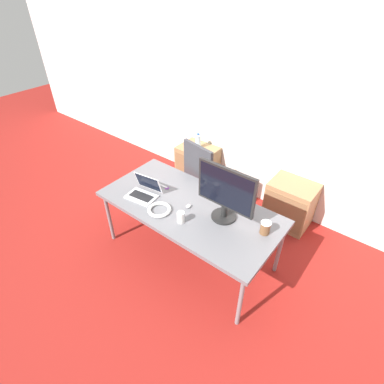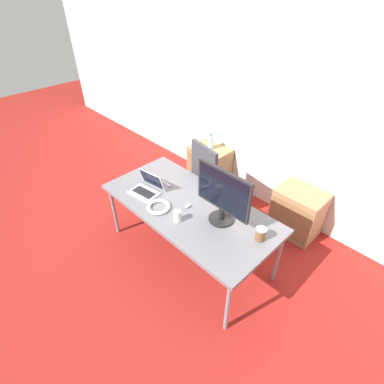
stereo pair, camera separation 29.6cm
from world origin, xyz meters
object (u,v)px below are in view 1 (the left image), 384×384
office_chair (208,188)px  cabinet_right (290,204)px  cabinet_left (198,165)px  coffee_cup_brown (265,228)px  water_bottle (198,141)px  laptop_center (144,192)px  cable_coil (159,210)px  mouse (188,206)px  coffee_cup_white (181,217)px  monitor (226,193)px

office_chair → cabinet_right: (0.91, 0.47, -0.11)m
cabinet_left → coffee_cup_brown: size_ratio=4.66×
water_bottle → laptop_center: laptop_center is taller
cabinet_right → cable_coil: cable_coil is taller
cabinet_right → laptop_center: (-1.12, -1.35, 0.46)m
office_chair → cabinet_left: bearing=138.4°
water_bottle → coffee_cup_brown: bearing=-34.1°
office_chair → cabinet_left: 0.72m
coffee_cup_brown → cable_coil: 1.03m
cabinet_left → coffee_cup_brown: 1.96m
water_bottle → coffee_cup_brown: coffee_cup_brown is taller
cabinet_right → water_bottle: (-1.44, 0.00, 0.40)m
laptop_center → mouse: (0.49, 0.14, -0.03)m
cabinet_right → coffee_cup_white: size_ratio=5.19×
laptop_center → coffee_cup_brown: bearing=12.8°
cable_coil → cabinet_left: bearing=113.3°
coffee_cup_white → cable_coil: size_ratio=0.48×
cabinet_right → coffee_cup_brown: (0.14, -1.07, 0.48)m
coffee_cup_white → coffee_cup_brown: size_ratio=0.90×
monitor → coffee_cup_white: bearing=-132.4°
coffee_cup_white → water_bottle: bearing=121.9°
office_chair → cabinet_right: office_chair is taller
coffee_cup_white → monitor: bearing=47.6°
coffee_cup_white → mouse: bearing=110.0°
cabinet_left → cable_coil: (0.62, -1.44, 0.43)m
coffee_cup_brown → monitor: bearing=-173.0°
office_chair → cabinet_right: 1.03m
laptop_center → cable_coil: size_ratio=1.43×
cable_coil → cabinet_right: bearing=60.3°
monitor → coffee_cup_white: monitor is taller
laptop_center → coffee_cup_brown: 1.29m
monitor → mouse: (-0.36, -0.10, -0.28)m
cabinet_right → monitor: size_ratio=0.99×
cabinet_left → water_bottle: size_ratio=2.64×
monitor → coffee_cup_white: (-0.28, -0.31, -0.24)m
office_chair → mouse: office_chair is taller
cabinet_left → cabinet_right: (1.44, 0.00, 0.00)m
water_bottle → mouse: (0.81, -1.22, 0.03)m
office_chair → coffee_cup_brown: (1.04, -0.59, 0.37)m
water_bottle → cabinet_left: bearing=-90.0°
laptop_center → coffee_cup_white: laptop_center is taller
mouse → water_bottle: bearing=123.7°
office_chair → water_bottle: office_chair is taller
cabinet_right → mouse: bearing=-117.4°
cabinet_left → cable_coil: bearing=-66.7°
cabinet_left → monitor: size_ratio=0.99×
cabinet_right → coffee_cup_brown: bearing=-82.7°
office_chair → coffee_cup_brown: office_chair is taller
laptop_center → mouse: 0.51m
laptop_center → monitor: monitor is taller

